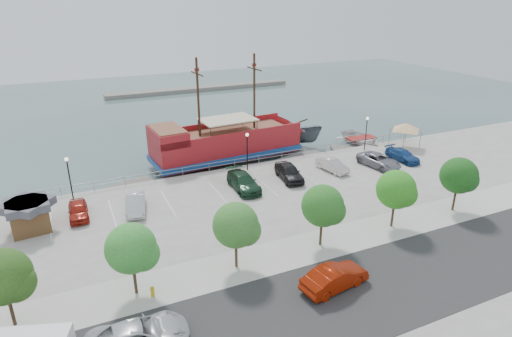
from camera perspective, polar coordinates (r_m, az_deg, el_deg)
name	(u,v)px	position (r m, az deg, el deg)	size (l,w,h in m)	color
ground	(274,202)	(42.51, 2.35, -4.46)	(160.00, 160.00, 0.00)	#3B5351
street	(382,286)	(30.67, 16.39, -14.75)	(100.00, 8.00, 0.04)	#2B2B2B
sidewalk	(331,242)	(34.52, 9.96, -9.61)	(100.00, 4.00, 0.05)	beige
seawall_railing	(243,162)	(48.39, -1.77, 0.90)	(50.00, 0.06, 1.00)	gray
far_shore	(201,89)	(94.83, -7.37, 10.51)	(40.00, 3.00, 0.80)	gray
pirate_ship	(237,142)	(52.98, -2.49, 3.58)	(21.28, 7.37, 13.29)	maroon
patrol_boat	(297,137)	(57.96, 5.44, 4.16)	(2.50, 6.64, 2.57)	#444C51
speedboat	(361,141)	(59.87, 13.80, 3.63)	(5.03, 7.04, 1.46)	silver
dock_west	(122,188)	(47.16, -17.45, -2.49)	(6.77, 1.93, 0.39)	#6F685C
dock_mid	(296,159)	(53.27, 5.39, 1.31)	(7.51, 2.15, 0.43)	slate
dock_east	(358,149)	(58.25, 13.40, 2.61)	(6.95, 1.99, 0.40)	slate
shed	(29,215)	(39.57, -28.01, -5.48)	(3.51, 3.51, 2.61)	brown
canopy_tent	(407,123)	(57.25, 19.46, 5.70)	(4.45, 4.45, 3.56)	slate
street_van	(138,336)	(25.75, -15.41, -20.69)	(2.56, 5.55, 1.54)	silver
street_sedan	(335,278)	(29.35, 10.45, -14.11)	(1.67, 4.80, 1.58)	#8D1904
fire_hydrant	(152,291)	(29.13, -13.64, -15.61)	(0.27, 0.27, 0.78)	gold
lamp_post_left	(68,171)	(43.08, -23.73, -0.31)	(0.36, 0.36, 4.28)	black
lamp_post_mid	(247,145)	(46.44, -1.18, 3.15)	(0.36, 0.36, 4.28)	black
lamp_post_right	(367,128)	(54.48, 14.52, 5.30)	(0.36, 0.36, 4.28)	black
tree_a	(6,278)	(28.29, -30.38, -12.51)	(3.30, 3.20, 5.00)	#473321
tree_b	(134,250)	(28.05, -15.99, -10.36)	(3.30, 3.20, 5.00)	#473321
tree_c	(238,226)	(29.51, -2.41, -7.71)	(3.30, 3.20, 5.00)	#473321
tree_d	(325,207)	(32.44, 9.15, -5.09)	(3.30, 3.20, 5.00)	#473321
tree_e	(398,191)	(36.51, 18.40, -2.81)	(3.30, 3.20, 5.00)	#473321
tree_f	(461,177)	(41.36, 25.62, -0.98)	(3.30, 3.20, 5.00)	#473321
parked_car_a	(78,210)	(40.31, -22.63, -5.16)	(1.61, 3.99, 1.36)	#A52215
parked_car_b	(136,203)	(39.82, -15.76, -4.43)	(1.60, 4.59, 1.51)	silver
parked_car_d	(243,182)	(42.52, -1.68, -1.79)	(2.19, 5.39, 1.56)	#1A3B26
parked_car_e	(289,172)	(44.88, 4.44, -0.47)	(1.96, 4.87, 1.66)	black
parked_car_f	(332,165)	(47.73, 10.14, 0.45)	(1.44, 4.13, 1.36)	silver
parked_car_g	(379,160)	(50.15, 16.07, 1.04)	(2.42, 5.25, 1.46)	gray
parked_car_h	(403,155)	(52.89, 18.95, 1.70)	(1.85, 4.56, 1.32)	navy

